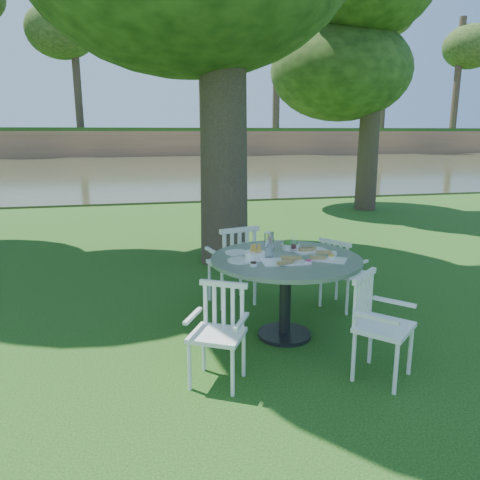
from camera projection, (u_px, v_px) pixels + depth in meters
name	position (u px, v px, depth m)	size (l,w,h in m)	color
ground	(244.00, 313.00, 5.57)	(140.00, 140.00, 0.00)	#11380B
table	(286.00, 271.00, 4.78)	(1.53, 1.53, 0.86)	black
chair_ne	(339.00, 269.00, 5.60)	(0.58, 0.59, 0.87)	white
chair_nw	(235.00, 259.00, 5.70)	(0.60, 0.58, 1.00)	white
chair_sw	(220.00, 324.00, 4.00)	(0.57, 0.56, 0.85)	white
chair_se	(374.00, 318.00, 4.04)	(0.63, 0.63, 0.91)	white
tableware	(278.00, 252.00, 4.80)	(1.19, 0.78, 0.21)	white
river	(154.00, 169.00, 27.41)	(100.00, 28.00, 0.12)	#343620
far_bank	(144.00, 75.00, 43.05)	(100.00, 18.00, 15.20)	#915F43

